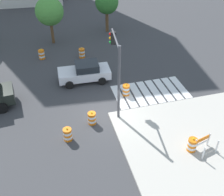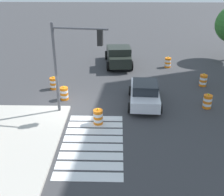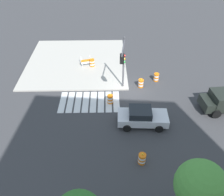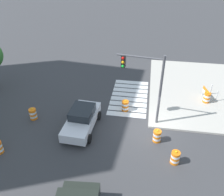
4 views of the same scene
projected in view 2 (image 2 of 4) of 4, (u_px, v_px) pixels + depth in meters
The scene contains 11 objects.
ground_plane at pixel (71, 108), 18.38m from camera, with size 120.00×120.00×0.00m, color #38383A.
crosswalk_stripes at pixel (93, 143), 14.72m from camera, with size 5.85×3.20×0.02m.
sports_car at pixel (145, 93), 18.58m from camera, with size 4.39×2.32×1.63m.
pickup_truck at pixel (119, 56), 25.83m from camera, with size 5.30×2.69×1.92m.
traffic_barrel_near_corner at pixel (168, 63), 25.60m from camera, with size 0.56×0.56×1.02m.
traffic_barrel_crosswalk_end at pixel (54, 83), 21.06m from camera, with size 0.56×0.56×1.02m.
traffic_barrel_median_near at pixel (207, 102), 18.22m from camera, with size 0.56×0.56×1.02m.
traffic_barrel_median_far at pixel (64, 93), 19.38m from camera, with size 0.56×0.56×1.02m.
traffic_barrel_far_curb at pixel (203, 80), 21.60m from camera, with size 0.56×0.56×1.02m.
traffic_barrel_lane_center at pixel (98, 117), 16.36m from camera, with size 0.56×0.56×1.02m.
traffic_light_pole at pixel (73, 54), 16.04m from camera, with size 0.64×3.27×5.50m.
Camera 2 is at (16.27, 3.11, 8.45)m, focal length 44.78 mm.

